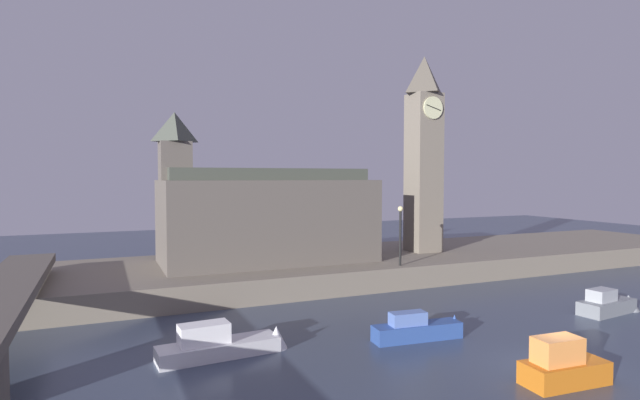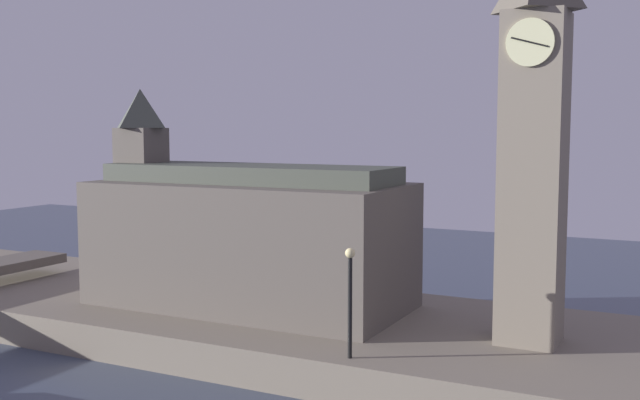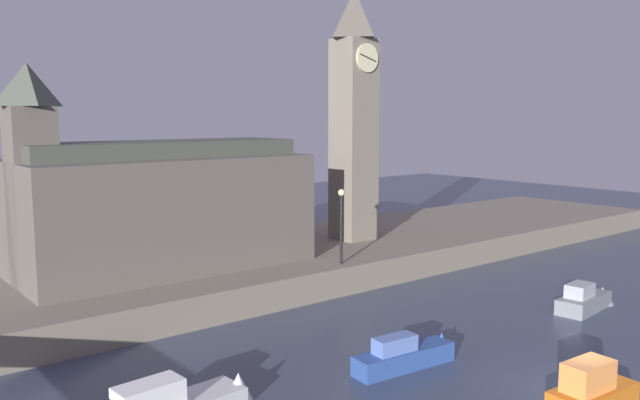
% 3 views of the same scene
% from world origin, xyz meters
% --- Properties ---
extents(far_embankment, '(70.00, 12.00, 1.50)m').
position_xyz_m(far_embankment, '(0.00, 20.00, 0.75)').
color(far_embankment, slate).
rests_on(far_embankment, ground).
extents(clock_tower, '(2.48, 2.52, 15.37)m').
position_xyz_m(clock_tower, '(7.84, 19.78, 9.44)').
color(clock_tower, slate).
rests_on(clock_tower, far_embankment).
extents(parliament_hall, '(14.53, 6.83, 10.09)m').
position_xyz_m(parliament_hall, '(-5.34, 20.15, 4.71)').
color(parliament_hall, '#5B544C').
rests_on(parliament_hall, far_embankment).
extents(streetlamp, '(0.36, 0.36, 3.97)m').
position_xyz_m(streetlamp, '(2.56, 14.84, 3.97)').
color(streetlamp, black).
rests_on(streetlamp, far_embankment).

